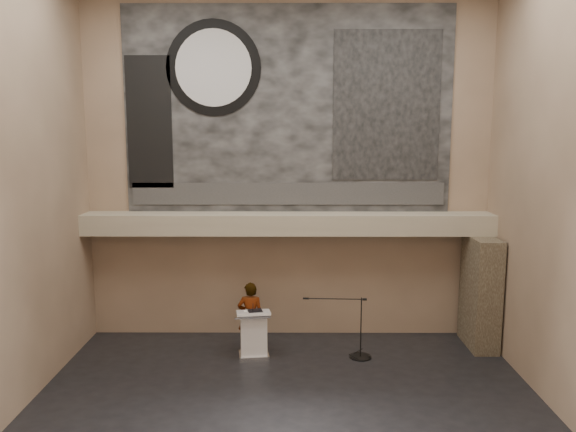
{
  "coord_description": "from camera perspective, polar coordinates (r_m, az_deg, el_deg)",
  "views": [
    {
      "loc": [
        0.05,
        -9.96,
        5.24
      ],
      "look_at": [
        0.0,
        3.2,
        3.2
      ],
      "focal_mm": 35.0,
      "sensor_mm": 36.0,
      "label": 1
    }
  ],
  "objects": [
    {
      "name": "binder",
      "position": [
        13.05,
        -3.35,
        -9.63
      ],
      "size": [
        0.37,
        0.33,
        0.04
      ],
      "primitive_type": "cube",
      "rotation": [
        0.0,
        0.0,
        0.24
      ],
      "color": "black",
      "rests_on": "lectern"
    },
    {
      "name": "floor",
      "position": [
        11.25,
        -0.07,
        -18.94
      ],
      "size": [
        10.0,
        10.0,
        0.0
      ],
      "primitive_type": "plane",
      "color": "black",
      "rests_on": "ground"
    },
    {
      "name": "lectern",
      "position": [
        13.28,
        -3.51,
        -11.87
      ],
      "size": [
        0.83,
        0.64,
        1.14
      ],
      "rotation": [
        0.0,
        0.0,
        0.13
      ],
      "color": "silver",
      "rests_on": "floor"
    },
    {
      "name": "soffit",
      "position": [
        13.75,
        0.01,
        -0.77
      ],
      "size": [
        10.0,
        0.8,
        0.5
      ],
      "primitive_type": "cube",
      "color": "tan",
      "rests_on": "wall_back"
    },
    {
      "name": "sprinkler_left",
      "position": [
        13.85,
        -6.63,
        -1.94
      ],
      "size": [
        0.04,
        0.04,
        0.06
      ],
      "primitive_type": "cylinder",
      "color": "#B2893D",
      "rests_on": "soffit"
    },
    {
      "name": "stone_pier",
      "position": [
        14.43,
        18.96,
        -7.32
      ],
      "size": [
        0.6,
        1.4,
        2.7
      ],
      "primitive_type": "cube",
      "color": "#423728",
      "rests_on": "floor"
    },
    {
      "name": "wall_right",
      "position": [
        11.16,
        26.57,
        2.79
      ],
      "size": [
        0.02,
        8.0,
        8.5
      ],
      "primitive_type": "cube",
      "color": "#7E6650",
      "rests_on": "floor"
    },
    {
      "name": "speaker_person",
      "position": [
        13.52,
        -3.83,
        -10.19
      ],
      "size": [
        0.63,
        0.42,
        1.69
      ],
      "primitive_type": "imported",
      "rotation": [
        0.0,
        0.0,
        3.12
      ],
      "color": "silver",
      "rests_on": "floor"
    },
    {
      "name": "sprinkler_right",
      "position": [
        13.88,
        7.88,
        -1.95
      ],
      "size": [
        0.04,
        0.04,
        0.06
      ],
      "primitive_type": "cylinder",
      "color": "#B2893D",
      "rests_on": "soffit"
    },
    {
      "name": "wall_front",
      "position": [
        6.04,
        -0.26,
        -0.62
      ],
      "size": [
        10.0,
        0.02,
        8.5
      ],
      "primitive_type": "cube",
      "color": "#7E6650",
      "rests_on": "floor"
    },
    {
      "name": "banner_clock_face",
      "position": [
        14.07,
        -7.59,
        14.69
      ],
      "size": [
        1.84,
        0.02,
        1.84
      ],
      "primitive_type": "cylinder",
      "rotation": [
        1.57,
        0.0,
        0.0
      ],
      "color": "silver",
      "rests_on": "banner"
    },
    {
      "name": "wall_left",
      "position": [
        11.21,
        -26.59,
        2.81
      ],
      "size": [
        0.02,
        8.0,
        8.5
      ],
      "primitive_type": "cube",
      "color": "#7E6650",
      "rests_on": "floor"
    },
    {
      "name": "wall_back",
      "position": [
        13.99,
        0.01,
        4.76
      ],
      "size": [
        10.0,
        0.02,
        8.5
      ],
      "primitive_type": "cube",
      "color": "#7E6650",
      "rests_on": "floor"
    },
    {
      "name": "mic_stand",
      "position": [
        13.45,
        7.15,
        -13.16
      ],
      "size": [
        1.6,
        0.52,
        1.43
      ],
      "rotation": [
        0.0,
        0.0,
        -0.05
      ],
      "color": "black",
      "rests_on": "floor"
    },
    {
      "name": "banner",
      "position": [
        13.94,
        0.01,
        10.7
      ],
      "size": [
        8.0,
        0.05,
        5.0
      ],
      "primitive_type": "cube",
      "color": "black",
      "rests_on": "wall_back"
    },
    {
      "name": "banner_text_strip",
      "position": [
        13.98,
        0.01,
        2.28
      ],
      "size": [
        7.76,
        0.02,
        0.55
      ],
      "primitive_type": "cube",
      "color": "#2F2F2F",
      "rests_on": "banner"
    },
    {
      "name": "banner_brick_print",
      "position": [
        14.31,
        -13.91,
        9.2
      ],
      "size": [
        1.1,
        0.02,
        3.2
      ],
      "primitive_type": "cube",
      "color": "black",
      "rests_on": "banner"
    },
    {
      "name": "banner_building_print",
      "position": [
        14.1,
        10.0,
        10.96
      ],
      "size": [
        2.6,
        0.02,
        3.6
      ],
      "primitive_type": "cube",
      "color": "black",
      "rests_on": "banner"
    },
    {
      "name": "papers",
      "position": [
        13.04,
        -3.95,
        -9.71
      ],
      "size": [
        0.29,
        0.36,
        0.0
      ],
      "primitive_type": "cube",
      "rotation": [
        0.0,
        0.0,
        0.19
      ],
      "color": "white",
      "rests_on": "lectern"
    },
    {
      "name": "banner_clock_rim",
      "position": [
        14.09,
        -7.58,
        14.69
      ],
      "size": [
        2.3,
        0.02,
        2.3
      ],
      "primitive_type": "cylinder",
      "rotation": [
        1.57,
        0.0,
        0.0
      ],
      "color": "black",
      "rests_on": "banner"
    }
  ]
}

